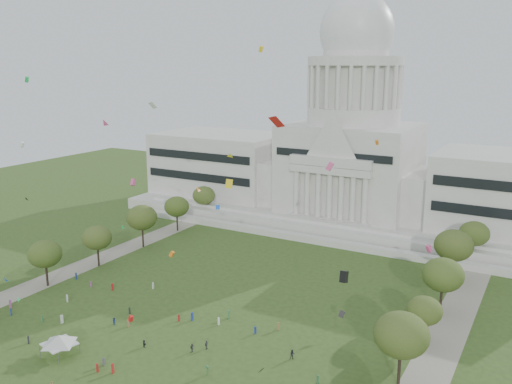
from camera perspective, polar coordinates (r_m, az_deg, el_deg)
ground at (r=108.30m, az=-12.38°, el=-17.36°), size 400.00×400.00×0.00m
capitol at (r=195.41m, az=9.98°, el=3.52°), size 160.00×64.50×91.30m
path_left at (r=158.66m, az=-18.21°, el=-7.58°), size 8.00×160.00×0.04m
path_right at (r=113.45m, az=18.40°, el=-16.25°), size 8.00×160.00×0.04m
row_tree_l_2 at (r=146.05m, az=-21.34°, el=-6.10°), size 8.42×8.42×11.97m
row_tree_r_2 at (r=98.70m, az=15.07°, el=-14.33°), size 9.55×9.55×13.58m
row_tree_l_3 at (r=155.78m, az=-16.39°, el=-4.64°), size 8.12×8.12×11.55m
row_tree_r_3 at (r=114.80m, az=17.32°, el=-11.85°), size 7.01×7.01×9.98m
row_tree_l_4 at (r=168.17m, az=-11.92°, el=-2.65°), size 9.29×9.29×13.21m
row_tree_r_4 at (r=128.05m, az=19.08°, el=-8.25°), size 9.19×9.19×13.06m
row_tree_l_5 at (r=182.88m, az=-8.35°, el=-1.53°), size 8.33×8.33×11.85m
row_tree_r_5 at (r=146.83m, az=20.10°, el=-5.31°), size 9.82×9.82×13.96m
row_tree_l_6 at (r=197.98m, az=-5.52°, el=-0.36°), size 8.19×8.19×11.64m
row_tree_r_6 at (r=163.95m, az=21.99°, el=-4.08°), size 8.42×8.42×11.97m
event_tent at (r=113.91m, az=-20.02°, el=-14.37°), size 9.23×9.23×4.28m
person_0 at (r=101.12m, az=6.53°, el=-18.98°), size 0.84×0.94×1.61m
person_2 at (r=107.52m, az=3.85°, el=-16.69°), size 1.13×0.98×1.98m
person_3 at (r=103.10m, az=-5.17°, el=-18.18°), size 1.21×1.35×1.87m
person_4 at (r=110.27m, az=-6.75°, el=-15.97°), size 0.75×1.18×1.90m
person_5 at (r=113.49m, az=-11.70°, el=-15.36°), size 1.57×1.18×1.58m
person_8 at (r=123.66m, az=-14.71°, el=-13.00°), size 0.83×0.55×1.65m
person_10 at (r=111.12m, az=-5.25°, el=-15.72°), size 0.59×1.05×1.77m
distant_crowd at (r=124.47m, az=-13.76°, el=-12.74°), size 65.81×34.80×1.93m
kite_swarm at (r=104.26m, az=-8.71°, el=-2.34°), size 87.05×100.14×54.36m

